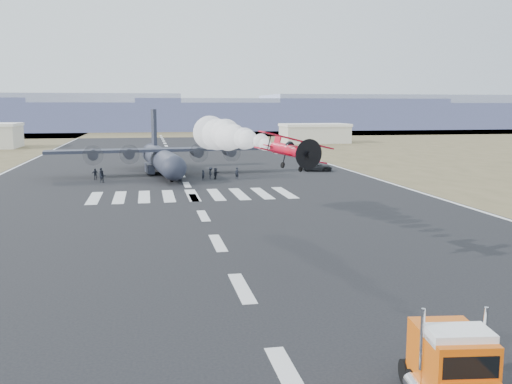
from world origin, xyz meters
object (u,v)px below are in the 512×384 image
object	(u,v)px
crew_d	(95,174)
crew_h	(103,177)
hangar_right	(315,133)
crew_a	(237,173)
aerobatic_biplane	(292,150)
transport_aircraft	(162,157)
crew_g	(203,175)
support_vehicle	(318,167)
semi_truck	(456,372)
crew_c	(211,173)
crew_e	(180,176)
crew_f	(216,173)
crew_b	(101,173)

from	to	relation	value
crew_d	crew_h	size ratio (longest dim) A/B	0.96
hangar_right	crew_a	xyz separation A→B (m)	(-37.91, -84.95, -2.10)
aerobatic_biplane	crew_d	distance (m)	56.01
transport_aircraft	crew_g	distance (m)	11.70
crew_h	transport_aircraft	bearing A→B (deg)	31.76
support_vehicle	crew_a	world-z (taller)	crew_a
aerobatic_biplane	transport_aircraft	distance (m)	59.65
crew_g	crew_h	distance (m)	14.85
semi_truck	crew_c	world-z (taller)	semi_truck
semi_truck	crew_d	bearing A→B (deg)	111.89
semi_truck	aerobatic_biplane	world-z (taller)	aerobatic_biplane
semi_truck	crew_e	distance (m)	68.07
crew_d	crew_f	xyz separation A→B (m)	(18.22, -2.58, 0.02)
crew_h	crew_e	bearing A→B (deg)	-19.30
crew_a	crew_f	bearing A→B (deg)	-151.09
crew_e	semi_truck	bearing A→B (deg)	119.77
crew_a	crew_b	distance (m)	21.22
crew_a	crew_f	xyz separation A→B (m)	(-3.26, 0.58, -0.01)
crew_d	crew_e	bearing A→B (deg)	-21.77
aerobatic_biplane	crew_a	xyz separation A→B (m)	(4.10, 49.58, -7.33)
aerobatic_biplane	crew_g	xyz separation A→B (m)	(-1.16, 49.08, -7.45)
crew_a	crew_e	distance (m)	8.88
transport_aircraft	crew_a	world-z (taller)	transport_aircraft
aerobatic_biplane	crew_c	world-z (taller)	aerobatic_biplane
aerobatic_biplane	crew_f	distance (m)	50.70
transport_aircraft	crew_b	xyz separation A→B (m)	(-9.48, -4.66, -1.91)
hangar_right	crew_g	xyz separation A→B (m)	(-43.17, -85.45, -2.22)
crew_d	crew_h	bearing A→B (deg)	-72.20
support_vehicle	crew_e	distance (m)	26.14
transport_aircraft	crew_c	world-z (taller)	transport_aircraft
crew_g	crew_d	bearing A→B (deg)	133.51
aerobatic_biplane	crew_e	size ratio (longest dim) A/B	3.18
support_vehicle	crew_a	size ratio (longest dim) A/B	2.85
crew_b	crew_e	size ratio (longest dim) A/B	0.98
hangar_right	crew_g	world-z (taller)	hangar_right
support_vehicle	semi_truck	bearing A→B (deg)	-176.71
crew_e	crew_g	world-z (taller)	crew_e
crew_a	crew_d	distance (m)	21.71
crew_h	support_vehicle	bearing A→B (deg)	-1.96
crew_a	crew_g	size ratio (longest dim) A/B	1.15
crew_b	crew_f	distance (m)	17.92
semi_truck	crew_g	bearing A→B (deg)	99.41
crew_h	crew_g	bearing A→B (deg)	-16.36
crew_d	crew_e	world-z (taller)	crew_d
transport_aircraft	crew_e	world-z (taller)	transport_aircraft
crew_a	transport_aircraft	bearing A→B (deg)	179.11
semi_truck	transport_aircraft	size ratio (longest dim) A/B	0.20
crew_b	crew_a	bearing A→B (deg)	-103.82
crew_h	crew_f	bearing A→B (deg)	-12.62
transport_aircraft	support_vehicle	world-z (taller)	transport_aircraft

